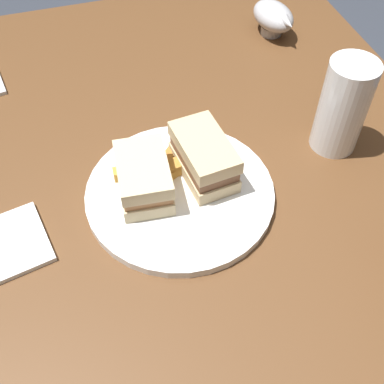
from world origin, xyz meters
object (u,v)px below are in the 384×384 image
(gravy_boat, at_px, (274,17))
(sandwich_half_left, at_px, (204,157))
(sandwich_half_right, at_px, (144,177))
(napkin, at_px, (13,243))
(pint_glass, at_px, (341,112))
(plate, at_px, (180,193))

(gravy_boat, bearing_deg, sandwich_half_left, -37.46)
(sandwich_half_right, bearing_deg, napkin, -81.54)
(sandwich_half_left, distance_m, sandwich_half_right, 0.10)
(pint_glass, xyz_separation_m, gravy_boat, (-0.33, 0.03, -0.03))
(pint_glass, relative_size, napkin, 1.43)
(sandwich_half_left, distance_m, napkin, 0.30)
(plate, bearing_deg, sandwich_half_right, -106.35)
(plate, relative_size, sandwich_half_left, 2.23)
(sandwich_half_left, relative_size, pint_glass, 0.81)
(sandwich_half_left, relative_size, sandwich_half_right, 1.09)
(sandwich_half_left, xyz_separation_m, gravy_boat, (-0.34, 0.26, -0.01))
(plate, distance_m, pint_glass, 0.28)
(sandwich_half_right, bearing_deg, pint_glass, 93.63)
(sandwich_half_right, height_order, napkin, sandwich_half_right)
(sandwich_half_right, xyz_separation_m, gravy_boat, (-0.35, 0.36, -0.00))
(plate, distance_m, sandwich_half_right, 0.06)
(plate, bearing_deg, gravy_boat, 140.04)
(pint_glass, bearing_deg, sandwich_half_left, -87.48)
(sandwich_half_right, distance_m, napkin, 0.20)
(gravy_boat, bearing_deg, pint_glass, -5.43)
(gravy_boat, bearing_deg, napkin, -55.53)
(sandwich_half_left, bearing_deg, gravy_boat, 142.54)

